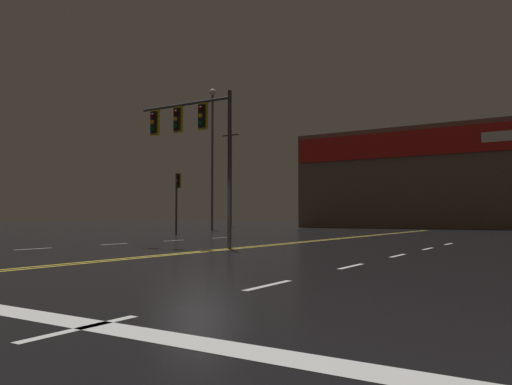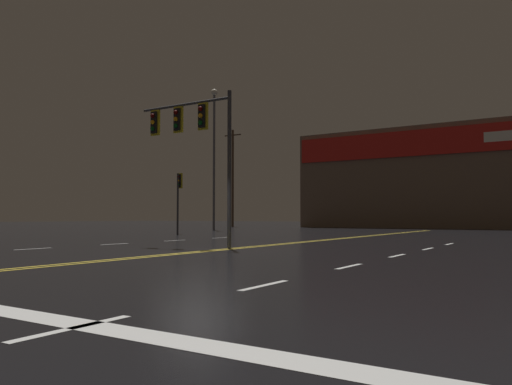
% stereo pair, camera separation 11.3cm
% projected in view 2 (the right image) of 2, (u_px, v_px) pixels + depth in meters
% --- Properties ---
extents(ground_plane, '(200.00, 200.00, 0.00)m').
position_uv_depth(ground_plane, '(197.00, 252.00, 15.51)').
color(ground_plane, black).
extents(road_markings, '(16.95, 60.00, 0.01)m').
position_uv_depth(road_markings, '(189.00, 258.00, 13.29)').
color(road_markings, gold).
rests_on(road_markings, ground).
extents(traffic_signal_median, '(4.18, 0.36, 5.54)m').
position_uv_depth(traffic_signal_median, '(190.00, 129.00, 18.41)').
color(traffic_signal_median, '#38383D').
rests_on(traffic_signal_median, ground).
extents(traffic_signal_corner_northwest, '(0.42, 0.36, 3.96)m').
position_uv_depth(traffic_signal_corner_northwest, '(179.00, 189.00, 32.44)').
color(traffic_signal_corner_northwest, '#38383D').
rests_on(traffic_signal_corner_northwest, ground).
extents(streetlight_near_left, '(0.56, 0.56, 12.05)m').
position_uv_depth(streetlight_near_left, '(214.00, 143.00, 42.44)').
color(streetlight_near_left, '#59595E').
rests_on(streetlight_near_left, ground).
extents(building_backdrop, '(29.60, 10.23, 9.90)m').
position_uv_depth(building_backdrop, '(453.00, 179.00, 50.39)').
color(building_backdrop, brown).
rests_on(building_backdrop, ground).
extents(utility_pole_row, '(47.51, 0.26, 11.05)m').
position_uv_depth(utility_pole_row, '(430.00, 168.00, 45.12)').
color(utility_pole_row, '#4C3828').
rests_on(utility_pole_row, ground).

